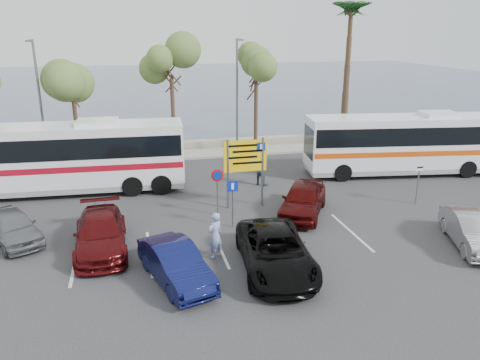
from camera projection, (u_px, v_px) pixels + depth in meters
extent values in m
plane|color=#2E2E30|center=(241.00, 233.00, 21.00)|extent=(120.00, 120.00, 0.00)
cube|color=#9B988D|center=(196.00, 154.00, 33.92)|extent=(44.00, 2.40, 0.15)
cube|color=#A29981|center=(192.00, 145.00, 35.71)|extent=(48.00, 0.80, 0.60)
plane|color=#414F68|center=(155.00, 85.00, 76.49)|extent=(140.00, 140.00, 0.00)
cylinder|color=#382619|center=(76.00, 124.00, 31.35)|extent=(0.28, 0.28, 5.04)
cylinder|color=#382619|center=(173.00, 116.00, 32.70)|extent=(0.28, 0.28, 5.60)
cylinder|color=#382619|center=(256.00, 115.00, 34.10)|extent=(0.28, 0.28, 5.18)
cylinder|color=#382619|center=(346.00, 79.00, 34.90)|extent=(0.48, 0.48, 10.00)
cylinder|color=slate|center=(41.00, 104.00, 30.08)|extent=(0.16, 0.16, 8.00)
cylinder|color=slate|center=(31.00, 40.00, 28.44)|extent=(0.12, 0.90, 0.12)
cube|color=slate|center=(29.00, 41.00, 28.00)|extent=(0.45, 0.25, 0.12)
cylinder|color=slate|center=(237.00, 97.00, 32.96)|extent=(0.16, 0.16, 8.00)
cylinder|color=slate|center=(238.00, 39.00, 31.32)|extent=(0.12, 0.90, 0.12)
cube|color=slate|center=(240.00, 40.00, 30.88)|extent=(0.45, 0.25, 0.12)
cylinder|color=slate|center=(228.00, 174.00, 23.42)|extent=(0.12, 0.12, 3.60)
cylinder|color=slate|center=(262.00, 172.00, 23.82)|extent=(0.12, 0.12, 3.60)
cube|color=yellow|center=(245.00, 156.00, 23.35)|extent=(2.20, 0.06, 1.60)
cube|color=#0C2699|center=(261.00, 147.00, 23.34)|extent=(0.42, 0.01, 0.42)
cylinder|color=slate|center=(217.00, 194.00, 22.75)|extent=(0.07, 0.07, 2.20)
cylinder|color=#B20C0C|center=(217.00, 175.00, 22.42)|extent=(0.60, 0.03, 0.60)
cylinder|color=slate|center=(233.00, 205.00, 21.35)|extent=(0.07, 0.07, 2.20)
cube|color=#0C2699|center=(233.00, 186.00, 21.06)|extent=(0.50, 0.03, 0.50)
cylinder|color=slate|center=(418.00, 184.00, 24.22)|extent=(0.07, 0.07, 2.20)
cube|color=white|center=(420.00, 167.00, 23.92)|extent=(0.50, 0.03, 0.40)
cube|color=white|center=(63.00, 154.00, 25.61)|extent=(13.16, 3.52, 3.20)
cube|color=black|center=(62.00, 144.00, 25.44)|extent=(12.90, 3.54, 1.14)
cube|color=maroon|center=(64.00, 163.00, 25.77)|extent=(13.03, 3.54, 0.33)
cube|color=gray|center=(67.00, 182.00, 26.11)|extent=(13.03, 3.48, 0.60)
cube|color=white|center=(60.00, 123.00, 25.08)|extent=(2.27, 1.86, 0.26)
cube|color=white|center=(407.00, 141.00, 29.06)|extent=(12.72, 4.39, 3.07)
cube|color=black|center=(408.00, 132.00, 28.90)|extent=(12.48, 4.39, 1.09)
cube|color=#CE470C|center=(406.00, 149.00, 29.22)|extent=(12.60, 4.40, 0.31)
cube|color=gray|center=(404.00, 165.00, 29.54)|extent=(12.59, 4.34, 0.57)
cube|color=white|center=(410.00, 114.00, 28.55)|extent=(2.29, 1.94, 0.25)
imported|color=slate|center=(13.00, 226.00, 20.02)|extent=(3.32, 4.39, 1.39)
imported|color=#0F154A|center=(176.00, 264.00, 16.82)|extent=(2.65, 4.51, 1.41)
imported|color=#530D0F|center=(101.00, 233.00, 19.25)|extent=(2.21, 5.11, 1.47)
imported|color=#470A0A|center=(303.00, 199.00, 22.92)|extent=(3.98, 4.96, 1.58)
imported|color=black|center=(276.00, 251.00, 17.64)|extent=(3.08, 5.68, 1.51)
imported|color=gray|center=(472.00, 231.00, 19.57)|extent=(2.82, 4.57, 1.42)
imported|color=#8698C3|center=(215.00, 235.00, 18.51)|extent=(0.84, 0.76, 1.92)
imported|color=#384155|center=(261.00, 168.00, 27.32)|extent=(1.21, 1.23, 2.00)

